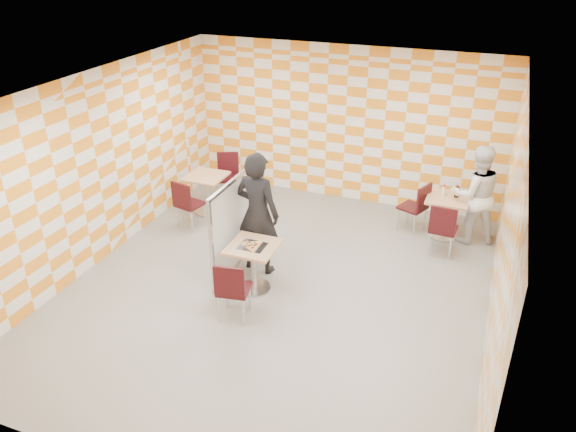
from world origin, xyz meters
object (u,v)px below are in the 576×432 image
Objects in this scene: chair_empty_near at (186,201)px; chair_main_front at (232,287)px; main_table at (253,260)px; second_table at (446,210)px; soda_bottle at (457,192)px; chair_second_front at (443,226)px; chair_empty_far at (228,172)px; man_dark at (258,213)px; partition at (232,227)px; man_white at (476,194)px; empty_table at (207,187)px; sport_bottle at (444,191)px; chair_second_side at (418,204)px.

chair_main_front is at bearing -47.51° from chair_empty_near.
main_table is 1.00× the size of second_table.
soda_bottle reaches higher than main_table.
chair_second_front is 4.02× the size of soda_bottle.
chair_empty_far is 2.81m from man_dark.
man_dark is (-2.60, -2.13, 0.47)m from second_table.
man_white is at bearing 35.45° from partition.
man_white is 7.55× the size of soda_bottle.
chair_empty_far is (-1.80, 2.79, 0.04)m from main_table.
man_dark is 3.50m from soda_bottle.
sport_bottle reaches higher than empty_table.
chair_second_side is at bearing 19.46° from chair_empty_near.
chair_second_side is at bearing 127.20° from chair_second_front.
soda_bottle is at bearing -0.61° from chair_empty_far.
main_table is at bearing -130.56° from sport_bottle.
sport_bottle reaches higher than chair_empty_near.
man_dark is at bearing -141.15° from soda_bottle.
man_dark reaches higher than soda_bottle.
man_dark reaches higher than second_table.
man_white is (4.67, -0.08, 0.32)m from chair_empty_far.
chair_second_side is 0.60× the size of partition.
main_table is 3.31m from chair_second_side.
chair_empty_near is (-4.36, -0.67, 0.00)m from chair_second_front.
empty_table is at bearing -96.24° from chair_empty_far.
partition is (-2.96, -1.67, 0.25)m from chair_second_front.
chair_second_front is 0.89m from man_white.
chair_second_side is 1.00× the size of chair_empty_near.
chair_second_front is 0.82m from sport_bottle.
second_table is at bearing 92.28° from chair_second_front.
second_table is (2.44, 2.69, 0.00)m from main_table.
chair_second_front is at bearing -80.86° from sport_bottle.
chair_second_side is 3.40m from partition.
partition is (1.31, -2.48, 0.25)m from chair_empty_far.
main_table is 3.63m from second_table.
empty_table is 3.45m from chair_main_front.
sport_bottle is (-0.12, 0.75, 0.29)m from chair_second_front.
chair_empty_near is 1.00× the size of chair_empty_far.
man_white is at bearing 2.47° from chair_second_side.
chair_second_side is 3.02m from man_dark.
partition is at bearing -62.09° from chair_empty_far.
chair_second_side is (1.94, 2.67, 0.04)m from main_table.
chair_empty_near is at bearing -162.43° from second_table.
soda_bottle is at bearing 54.70° from chair_main_front.
chair_second_front is 0.60× the size of partition.
sport_bottle is (-0.53, 0.03, -0.03)m from man_white.
chair_second_front is 0.53× the size of man_white.
chair_main_front is 4.52m from man_white.
second_table is at bearing -28.65° from sport_bottle.
man_dark is 8.52× the size of soda_bottle.
chair_second_side is at bearing 61.35° from chair_main_front.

